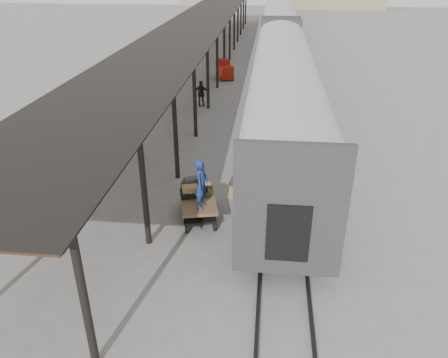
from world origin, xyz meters
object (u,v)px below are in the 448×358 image
Objects in this scene: porter at (202,184)px; baggage_cart at (198,202)px; luggage_tug at (225,71)px; pedestrian at (201,94)px.

baggage_cart is at bearing 30.89° from porter.
luggage_tug is at bearing 13.60° from porter.
baggage_cart is at bearing -109.75° from luggage_tug.
pedestrian is (-2.18, 14.24, -0.93)m from porter.
luggage_tug is (-1.16, 20.87, 0.02)m from baggage_cart.
baggage_cart is 1.44× the size of porter.
porter is at bearing -81.81° from baggage_cart.
porter is 14.44m from pedestrian.
porter reaches higher than baggage_cart.
porter is at bearing 97.89° from pedestrian.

